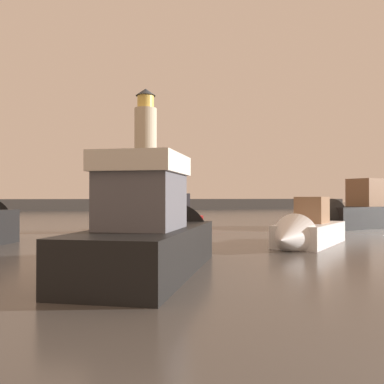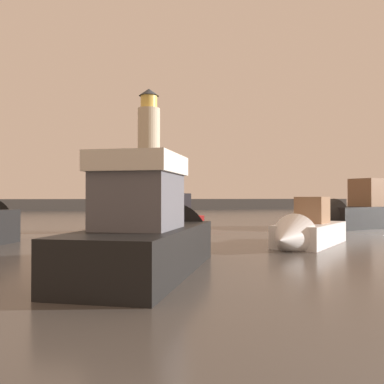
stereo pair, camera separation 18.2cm
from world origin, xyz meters
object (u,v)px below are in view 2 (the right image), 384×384
object	(u,v)px
motorboat_1	(168,219)
lighthouse	(149,147)
motorboat_0	(304,232)
motorboat_6	(157,234)
motorboat_5	(356,212)

from	to	relation	value
motorboat_1	lighthouse	bearing A→B (deg)	81.22
lighthouse	motorboat_1	size ratio (longest dim) A/B	2.89
lighthouse	motorboat_0	size ratio (longest dim) A/B	3.11
lighthouse	motorboat_6	size ratio (longest dim) A/B	2.09
motorboat_0	motorboat_6	world-z (taller)	motorboat_6
lighthouse	motorboat_1	bearing A→B (deg)	-98.78
lighthouse	motorboat_0	world-z (taller)	lighthouse
motorboat_0	motorboat_1	xyz separation A→B (m)	(-3.30, 9.17, 0.13)
motorboat_5	motorboat_6	size ratio (longest dim) A/B	1.07
motorboat_5	motorboat_6	xyz separation A→B (m)	(-14.79, -10.98, -0.07)
motorboat_1	motorboat_6	bearing A→B (deg)	-104.09
motorboat_0	motorboat_5	bearing A→B (deg)	43.35
motorboat_0	lighthouse	bearing A→B (deg)	86.50
motorboat_0	motorboat_6	xyz separation A→B (m)	(-6.35, -3.01, 0.34)
motorboat_1	motorboat_5	distance (m)	11.80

